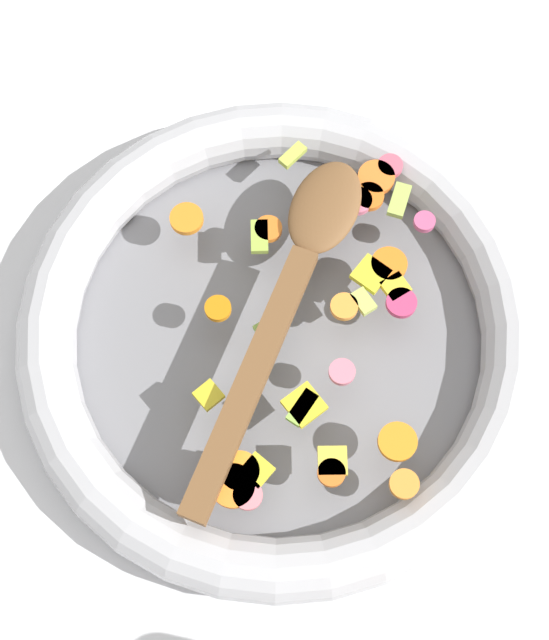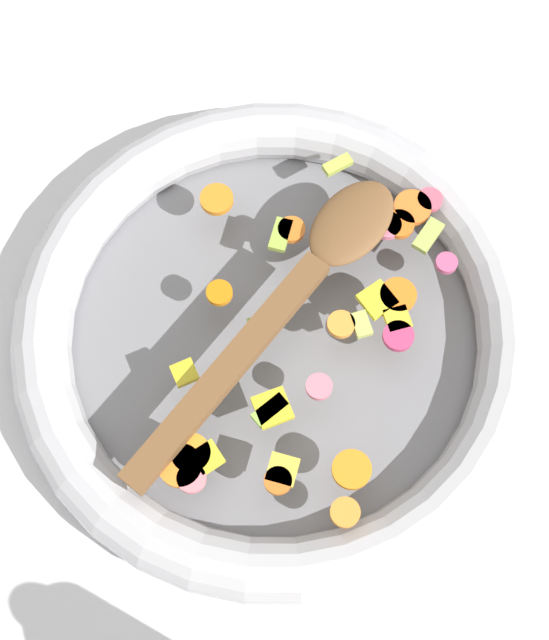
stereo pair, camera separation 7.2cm
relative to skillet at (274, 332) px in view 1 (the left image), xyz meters
The scene contains 4 objects.
ground_plane 0.02m from the skillet, ahead, with size 4.00×4.00×0.00m, color silver.
skillet is the anchor object (origin of this frame).
chopped_vegetables 0.05m from the skillet, 97.70° to the right, with size 0.32×0.23×0.01m.
wooden_spoon 0.05m from the skillet, 21.03° to the right, with size 0.31×0.15×0.01m.
Camera 1 is at (-0.25, -0.00, 0.72)m, focal length 50.00 mm.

